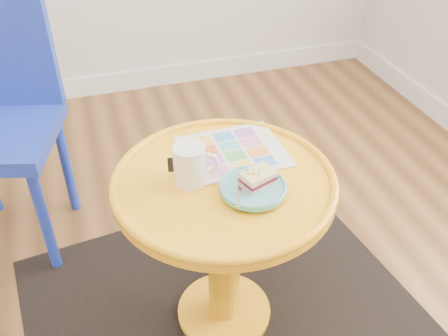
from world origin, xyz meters
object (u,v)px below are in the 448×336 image
object	(u,v)px
side_table	(224,224)
plate	(253,188)
newspaper	(233,152)
mug	(191,164)

from	to	relation	value
side_table	plate	bearing A→B (deg)	-55.37
newspaper	plate	size ratio (longest dim) A/B	1.69
side_table	newspaper	bearing A→B (deg)	61.22
newspaper	side_table	bearing A→B (deg)	-120.41
mug	plate	world-z (taller)	mug
newspaper	mug	size ratio (longest dim) A/B	2.44
side_table	newspaper	xyz separation A→B (m)	(0.07, 0.12, 0.17)
side_table	plate	size ratio (longest dim) A/B	3.50
mug	plate	size ratio (longest dim) A/B	0.69
newspaper	mug	xyz separation A→B (m)	(-0.15, -0.10, 0.06)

